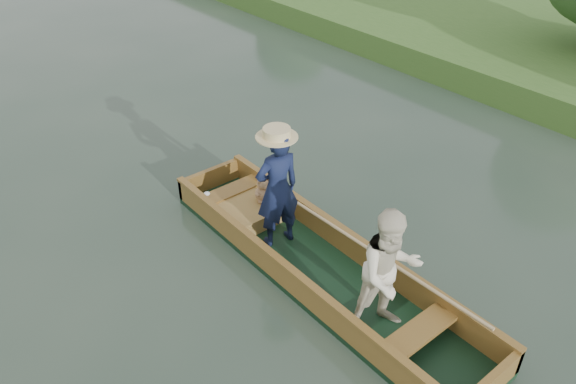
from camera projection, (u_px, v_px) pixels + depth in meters
ground at (318, 274)px, 7.17m from camera, size 120.00×120.00×0.00m
punt at (322, 245)px, 6.79m from camera, size 1.12×5.00×1.76m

